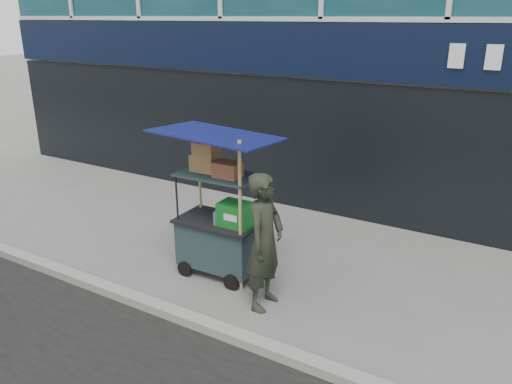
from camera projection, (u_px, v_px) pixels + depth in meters
The scene contains 4 objects.
ground at pixel (184, 310), 6.21m from camera, with size 80.00×80.00×0.00m, color slate.
curb at pixel (173, 313), 6.03m from camera, with size 80.00×0.18×0.12m, color gray.
vendor_cart at pixel (220, 225), 6.86m from camera, with size 1.58×1.13×2.09m.
vendor_man at pixel (265, 242), 6.04m from camera, with size 0.63×0.42×1.74m, color #25281D.
Camera 1 is at (3.51, -4.15, 3.46)m, focal length 35.00 mm.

